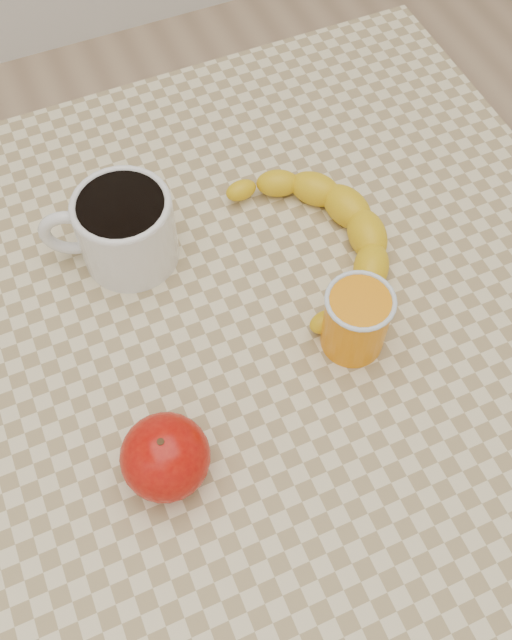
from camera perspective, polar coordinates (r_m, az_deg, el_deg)
name	(u,v)px	position (r m, az deg, el deg)	size (l,w,h in m)	color
ground	(256,524)	(1.43, 0.00, -16.00)	(3.00, 3.00, 0.00)	tan
table	(256,368)	(0.80, 0.00, -3.86)	(0.80, 0.80, 0.75)	beige
coffee_mug	(123,227)	(0.75, -10.59, 7.29)	(0.15, 0.13, 0.09)	white
orange_juice_glass	(356,320)	(0.69, 8.01, -0.01)	(0.07, 0.07, 0.08)	orange
apple	(165,457)	(0.64, -7.26, -10.82)	(0.10, 0.10, 0.07)	#930604
banana	(316,240)	(0.77, 4.86, 6.36)	(0.21, 0.28, 0.04)	yellow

